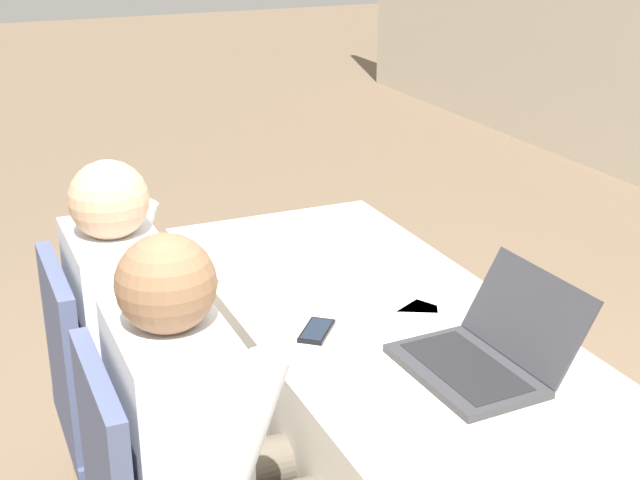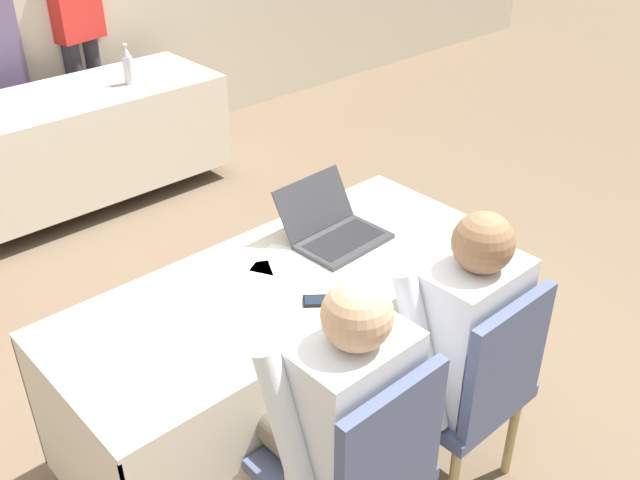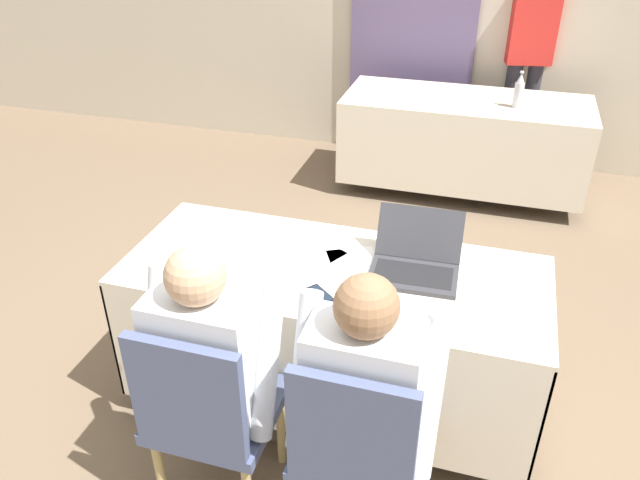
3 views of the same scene
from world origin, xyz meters
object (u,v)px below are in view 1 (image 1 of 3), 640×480
Objects in this scene: laptop at (484,353)px; person_white_shirt at (213,450)px; cell_phone at (316,331)px; chair_near_left at (117,400)px; person_checkered_shirt at (150,339)px.

person_white_shirt is (-0.05, -0.64, -0.12)m from laptop.
cell_phone is 0.16× the size of chair_near_left.
laptop is at bearing -94.43° from person_white_shirt.
chair_near_left is 0.19m from person_checkered_shirt.
person_checkered_shirt is at bearing -90.00° from chair_near_left.
laptop is 0.41× the size of chair_near_left.
chair_near_left is (-0.60, -0.75, -0.28)m from laptop.
person_white_shirt reaches higher than chair_near_left.
chair_near_left is at bearing -131.35° from laptop.
laptop is 0.32× the size of person_white_shirt.
person_white_shirt is at bearing -169.45° from chair_near_left.
person_checkered_shirt reaches higher than chair_near_left.
person_white_shirt is (0.55, 0.00, 0.00)m from person_checkered_shirt.
cell_phone is (-0.33, -0.28, -0.04)m from laptop.
cell_phone is 0.12× the size of person_white_shirt.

